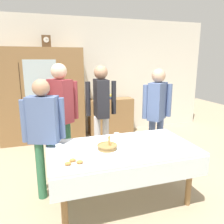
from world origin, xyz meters
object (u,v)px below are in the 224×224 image
tea_cup_far_left (163,136)px  spoon_front_edge (122,157)px  tea_cup_near_right (59,147)px  person_near_right_end (101,105)px  book_stack (111,96)px  wall_cabinet (42,96)px  person_beside_shelf (44,129)px  tea_cup_back_edge (117,136)px  pastry_plate (74,164)px  person_behind_table_right (61,109)px  spoon_back_edge (66,143)px  mantel_clock (46,41)px  bookshelf_low (111,116)px  person_behind_table_left (157,108)px  bread_basket (107,146)px  dining_table (123,155)px

tea_cup_far_left → spoon_front_edge: (-0.75, -0.44, -0.02)m
tea_cup_near_right → tea_cup_far_left: size_ratio=1.00×
person_near_right_end → book_stack: bearing=67.0°
wall_cabinet → person_beside_shelf: bearing=-89.9°
tea_cup_back_edge → pastry_plate: 0.94m
spoon_front_edge → person_behind_table_right: (-0.53, 1.22, 0.33)m
tea_cup_far_left → spoon_back_edge: size_ratio=1.09×
book_stack → person_behind_table_right: (-1.30, -1.68, 0.14)m
mantel_clock → person_behind_table_right: size_ratio=0.14×
wall_cabinet → bookshelf_low: wall_cabinet is taller
mantel_clock → spoon_front_edge: bearing=-77.5°
tea_cup_back_edge → pastry_plate: bearing=-136.4°
bookshelf_low → tea_cup_back_edge: 2.37m
person_near_right_end → person_beside_shelf: 1.22m
wall_cabinet → tea_cup_back_edge: (0.95, -2.22, -0.26)m
book_stack → person_beside_shelf: 2.75m
pastry_plate → person_behind_table_left: bearing=35.3°
bread_basket → spoon_back_edge: size_ratio=2.02×
dining_table → spoon_front_edge: (-0.10, -0.26, 0.10)m
tea_cup_far_left → person_behind_table_left: bearing=68.7°
bookshelf_low → spoon_front_edge: bookshelf_low is taller
spoon_front_edge → person_behind_table_right: person_behind_table_right is taller
person_behind_table_right → dining_table: bearing=-56.6°
bookshelf_low → book_stack: book_stack is taller
tea_cup_near_right → tea_cup_far_left: same height
tea_cup_far_left → pastry_plate: 1.35m
tea_cup_back_edge → bread_basket: (-0.24, -0.35, 0.01)m
tea_cup_back_edge → wall_cabinet: bearing=113.1°
bookshelf_low → person_behind_table_right: size_ratio=0.62×
tea_cup_far_left → pastry_plate: (-1.28, -0.45, -0.02)m
bookshelf_low → person_behind_table_left: person_behind_table_left is taller
tea_cup_back_edge → person_behind_table_right: 0.95m
tea_cup_far_left → bread_basket: (-0.84, -0.16, 0.01)m
bread_basket → mantel_clock: bearing=102.0°
wall_cabinet → tea_cup_near_right: size_ratio=15.46×
book_stack → tea_cup_back_edge: 2.35m
book_stack → tea_cup_near_right: size_ratio=1.66×
tea_cup_near_right → pastry_plate: (0.11, -0.45, -0.02)m
bookshelf_low → spoon_front_edge: bearing=-104.9°
mantel_clock → bread_basket: 2.96m
tea_cup_far_left → spoon_back_edge: bearing=171.0°
pastry_plate → dining_table: bearing=23.3°
book_stack → person_near_right_end: size_ratio=0.13×
wall_cabinet → bread_basket: (0.71, -2.57, -0.25)m
wall_cabinet → pastry_plate: 2.89m
dining_table → mantel_clock: bearing=105.9°
book_stack → spoon_back_edge: (-1.30, -2.26, -0.18)m
dining_table → bread_basket: bearing=173.9°
pastry_plate → person_near_right_end: (0.67, 1.43, 0.29)m
person_near_right_end → wall_cabinet: bearing=123.3°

